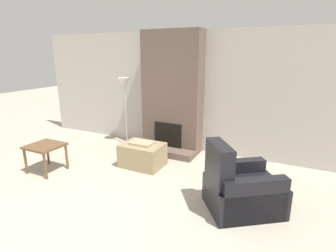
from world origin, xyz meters
The scene contains 7 objects.
ground_plane centered at (0.00, 0.00, 0.00)m, with size 24.00×24.00×0.00m, color #B2A893.
wall_back centered at (0.00, 3.40, 1.30)m, with size 7.43×0.06×2.60m, color #BCB7AD.
fireplace centered at (0.00, 3.15, 1.25)m, with size 1.30×0.76×2.60m.
ottoman centered at (-0.13, 2.08, 0.23)m, with size 0.79×0.59×0.50m.
armchair centered at (1.85, 1.40, 0.30)m, with size 1.23×1.18×0.99m.
side_table centered at (-1.60, 1.10, 0.44)m, with size 0.59×0.56×0.52m.
floor_lamp_left centered at (-1.14, 3.01, 1.38)m, with size 0.30×0.30×1.59m.
Camera 1 is at (2.40, -1.95, 2.14)m, focal length 28.00 mm.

